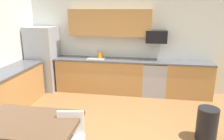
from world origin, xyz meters
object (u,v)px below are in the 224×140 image
at_px(microwave, 156,37).
at_px(trash_bin, 207,124).
at_px(kettle, 100,55).
at_px(dining_table, 28,125).
at_px(refrigerator, 43,59).
at_px(oven_range, 154,78).
at_px(chair_near_table, 70,137).

height_order(microwave, trash_bin, microwave).
xyz_separation_m(trash_bin, kettle, (-2.38, 2.09, 0.72)).
height_order(dining_table, trash_bin, dining_table).
distance_m(refrigerator, dining_table, 3.40).
xyz_separation_m(oven_range, dining_table, (-1.81, -3.21, 0.24)).
xyz_separation_m(chair_near_table, trash_bin, (2.12, 1.08, -0.20)).
relative_size(chair_near_table, kettle, 4.25).
bearing_deg(kettle, trash_bin, -41.28).
relative_size(refrigerator, kettle, 8.93).
bearing_deg(dining_table, refrigerator, 112.72).
relative_size(oven_range, chair_near_table, 1.07).
distance_m(chair_near_table, trash_bin, 2.39).
relative_size(dining_table, chair_near_table, 1.65).
bearing_deg(microwave, trash_bin, -67.49).
bearing_deg(kettle, chair_near_table, -85.29).
relative_size(oven_range, microwave, 1.69).
distance_m(oven_range, chair_near_table, 3.36).
distance_m(oven_range, trash_bin, 2.23).
bearing_deg(chair_near_table, dining_table, -171.57).
xyz_separation_m(refrigerator, dining_table, (1.31, -3.13, -0.20)).
relative_size(chair_near_table, trash_bin, 1.42).
relative_size(refrigerator, microwave, 3.31).
bearing_deg(kettle, dining_table, -95.47).
bearing_deg(kettle, refrigerator, -175.42).
bearing_deg(trash_bin, kettle, 138.72).
bearing_deg(dining_table, trash_bin, 23.47).
distance_m(microwave, dining_table, 3.87).
relative_size(microwave, kettle, 2.70).
bearing_deg(oven_range, trash_bin, -66.51).
height_order(refrigerator, microwave, refrigerator).
xyz_separation_m(oven_range, microwave, (0.00, 0.10, 1.10)).
height_order(refrigerator, dining_table, refrigerator).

